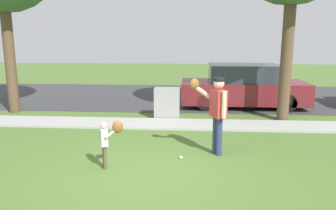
{
  "coord_description": "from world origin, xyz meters",
  "views": [
    {
      "loc": [
        0.86,
        -6.19,
        2.66
      ],
      "look_at": [
        0.29,
        1.8,
        1.0
      ],
      "focal_mm": 35.15,
      "sensor_mm": 36.0,
      "label": 1
    }
  ],
  "objects_px": {
    "person_child": "(108,137)",
    "baseball": "(181,157)",
    "utility_cabinet": "(167,103)",
    "parked_suv_maroon": "(243,87)",
    "person_adult": "(216,107)"
  },
  "relations": [
    {
      "from": "person_child",
      "to": "baseball",
      "type": "bearing_deg",
      "value": 0.31
    },
    {
      "from": "utility_cabinet",
      "to": "parked_suv_maroon",
      "type": "bearing_deg",
      "value": 34.88
    },
    {
      "from": "person_adult",
      "to": "baseball",
      "type": "relative_size",
      "value": 24.01
    },
    {
      "from": "person_adult",
      "to": "baseball",
      "type": "bearing_deg",
      "value": 3.09
    },
    {
      "from": "baseball",
      "to": "utility_cabinet",
      "type": "xyz_separation_m",
      "value": [
        -0.59,
        3.78,
        0.47
      ]
    },
    {
      "from": "utility_cabinet",
      "to": "parked_suv_maroon",
      "type": "relative_size",
      "value": 0.21
    },
    {
      "from": "person_adult",
      "to": "utility_cabinet",
      "type": "xyz_separation_m",
      "value": [
        -1.37,
        3.4,
        -0.6
      ]
    },
    {
      "from": "parked_suv_maroon",
      "to": "utility_cabinet",
      "type": "bearing_deg",
      "value": 34.88
    },
    {
      "from": "utility_cabinet",
      "to": "parked_suv_maroon",
      "type": "height_order",
      "value": "parked_suv_maroon"
    },
    {
      "from": "baseball",
      "to": "parked_suv_maroon",
      "type": "bearing_deg",
      "value": 69.01
    },
    {
      "from": "utility_cabinet",
      "to": "parked_suv_maroon",
      "type": "xyz_separation_m",
      "value": [
        2.79,
        1.94,
        0.29
      ]
    },
    {
      "from": "person_adult",
      "to": "utility_cabinet",
      "type": "bearing_deg",
      "value": -91.21
    },
    {
      "from": "baseball",
      "to": "parked_suv_maroon",
      "type": "xyz_separation_m",
      "value": [
        2.2,
        5.73,
        0.75
      ]
    },
    {
      "from": "parked_suv_maroon",
      "to": "person_child",
      "type": "bearing_deg",
      "value": 60.08
    },
    {
      "from": "baseball",
      "to": "person_child",
      "type": "bearing_deg",
      "value": -156.6
    }
  ]
}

